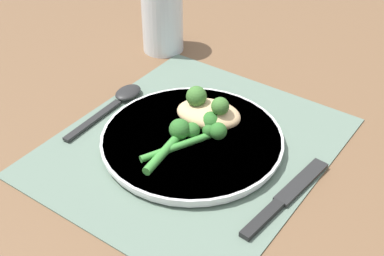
{
  "coord_description": "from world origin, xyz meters",
  "views": [
    {
      "loc": [
        0.48,
        0.34,
        0.47
      ],
      "look_at": [
        0.0,
        0.0,
        0.03
      ],
      "focal_mm": 50.0,
      "sensor_mm": 36.0,
      "label": 1
    }
  ],
  "objects": [
    {
      "name": "water_glass",
      "position": [
        -0.2,
        -0.21,
        0.06
      ],
      "size": [
        0.07,
        0.07,
        0.11
      ],
      "color": "silver",
      "rests_on": "ground_plane"
    },
    {
      "name": "chicken_fillet",
      "position": [
        -0.04,
        -0.0,
        0.03
      ],
      "size": [
        0.09,
        0.11,
        0.03
      ],
      "rotation": [
        0.0,
        0.0,
        4.96
      ],
      "color": "tan",
      "rests_on": "plate"
    },
    {
      "name": "plate",
      "position": [
        0.0,
        0.0,
        0.01
      ],
      "size": [
        0.25,
        0.25,
        0.01
      ],
      "color": "white",
      "rests_on": "placemat"
    },
    {
      "name": "pesto_dollop_primary",
      "position": [
        -0.04,
        0.02,
        0.06
      ],
      "size": [
        0.03,
        0.03,
        0.03
      ],
      "color": "#3D702D",
      "rests_on": "chicken_fillet"
    },
    {
      "name": "broccoli_stalk_front",
      "position": [
        0.02,
        -0.01,
        0.03
      ],
      "size": [
        0.11,
        0.03,
        0.03
      ],
      "rotation": [
        0.0,
        0.0,
        7.98
      ],
      "color": "#3D8E38",
      "rests_on": "plate"
    },
    {
      "name": "broccoli_stalk_right",
      "position": [
        -0.01,
        0.02,
        0.03
      ],
      "size": [
        0.13,
        0.07,
        0.03
      ],
      "rotation": [
        0.0,
        0.0,
        7.42
      ],
      "color": "#3D8E38",
      "rests_on": "plate"
    },
    {
      "name": "pesto_dollop_secondary",
      "position": [
        -0.04,
        -0.02,
        0.06
      ],
      "size": [
        0.03,
        0.03,
        0.03
      ],
      "color": "#3D702D",
      "rests_on": "chicken_fillet"
    },
    {
      "name": "knife",
      "position": [
        0.02,
        0.16,
        0.01
      ],
      "size": [
        0.17,
        0.03,
        0.01
      ],
      "rotation": [
        0.0,
        0.0,
        1.47
      ],
      "color": "black",
      "rests_on": "placemat"
    },
    {
      "name": "spoon",
      "position": [
        -0.02,
        -0.15,
        0.01
      ],
      "size": [
        0.17,
        0.04,
        0.01
      ],
      "rotation": [
        0.0,
        0.0,
        1.61
      ],
      "color": "black",
      "rests_on": "placemat"
    },
    {
      "name": "ground_plane",
      "position": [
        0.0,
        0.0,
        0.0
      ],
      "size": [
        3.0,
        3.0,
        0.0
      ],
      "primitive_type": "plane",
      "color": "brown"
    },
    {
      "name": "placemat",
      "position": [
        0.0,
        0.0,
        0.0
      ],
      "size": [
        0.4,
        0.35,
        0.0
      ],
      "color": "slate",
      "rests_on": "ground_plane"
    }
  ]
}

